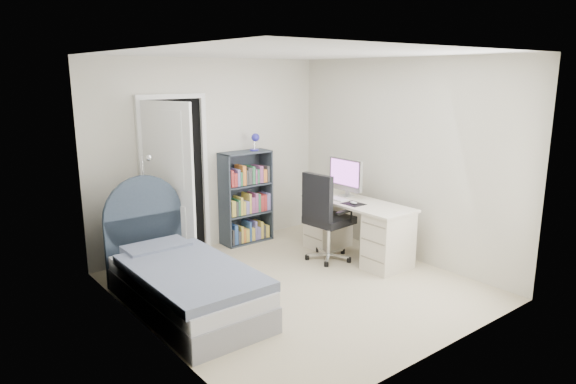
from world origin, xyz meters
TOP-DOWN VIEW (x-y plane):
  - room_shell at (0.00, 0.00)m, footprint 3.50×3.70m
  - door at (-0.73, 1.53)m, footprint 0.92×0.79m
  - bed at (-1.22, 0.32)m, footprint 0.95×1.98m
  - nightstand at (-1.08, 1.58)m, footprint 0.44×0.44m
  - floor_lamp at (-1.13, 1.31)m, footprint 0.20×0.20m
  - bookcase at (0.44, 1.65)m, footprint 0.71×0.31m
  - desk at (1.19, 0.27)m, footprint 0.60×1.50m
  - office_chair at (0.77, 0.41)m, footprint 0.59×0.61m

SIDE VIEW (x-z plane):
  - bed at x=-1.22m, z-range -0.33..0.88m
  - desk at x=1.19m, z-range -0.21..1.02m
  - nightstand at x=-1.08m, z-range 0.10..0.75m
  - floor_lamp at x=-1.13m, z-range -0.13..1.30m
  - bookcase at x=0.44m, z-range -0.17..1.35m
  - office_chair at x=0.77m, z-range 0.06..1.18m
  - door at x=-0.73m, z-range 0.00..2.06m
  - room_shell at x=0.00m, z-range -0.05..2.55m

